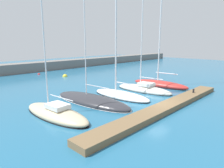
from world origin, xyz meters
TOP-DOWN VIEW (x-y plane):
  - ground_plane at (0.00, 0.00)m, footprint 120.00×120.00m
  - dock_pier at (0.00, -1.22)m, footprint 20.95×1.69m
  - breakwater_seawall at (0.00, 31.90)m, footprint 108.00×3.33m
  - sailboat_sand_nearest at (-8.24, 4.67)m, footprint 3.00×8.01m
  - sailboat_charcoal_second at (-3.53, 5.59)m, footprint 3.80×10.23m
  - sailboat_white_third at (0.27, 4.82)m, footprint 2.76×7.79m
  - sailboat_ivory_fourth at (4.33, 4.46)m, footprint 2.78×7.87m
  - sailboat_red_fifth at (8.31, 4.51)m, footprint 2.73×8.37m
  - mooring_buoy_yellow at (3.64, 21.36)m, footprint 0.88×0.88m
  - mooring_buoy_red at (1.53, 27.19)m, footprint 0.54×0.54m
  - dock_bollard at (6.02, -1.22)m, footprint 0.20×0.20m

SIDE VIEW (x-z plane):
  - ground_plane at x=0.00m, z-range 0.00..0.00m
  - mooring_buoy_yellow at x=3.64m, z-range -0.44..0.44m
  - mooring_buoy_red at x=1.53m, z-range -0.27..0.27m
  - sailboat_charcoal_second at x=-3.53m, z-range -9.11..9.50m
  - dock_pier at x=0.00m, z-range 0.00..0.48m
  - sailboat_ivory_fourth at x=4.33m, z-range -5.70..6.21m
  - sailboat_sand_nearest at x=-8.24m, z-range -5.82..6.35m
  - sailboat_white_third at x=0.27m, z-range -6.95..7.53m
  - sailboat_red_fifth at x=8.31m, z-range -8.00..8.97m
  - dock_bollard at x=6.02m, z-range 0.48..0.92m
  - breakwater_seawall at x=0.00m, z-range 0.00..1.93m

